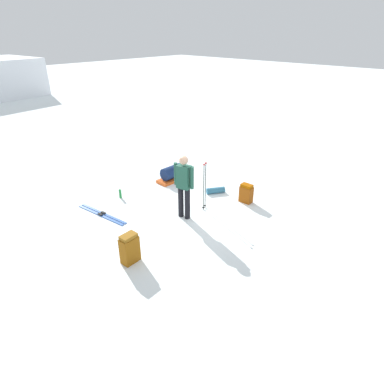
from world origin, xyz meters
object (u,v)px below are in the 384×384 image
(backpack_large_dark, at_px, (130,249))
(backpack_bright, at_px, (246,193))
(ski_poles_planted_near, at_px, (205,184))
(skier_standing, at_px, (184,184))
(sleeping_mat_rolled, at_px, (216,190))
(ski_pair_near, at_px, (102,214))
(thermos_bottle, at_px, (120,194))
(gear_sled, at_px, (173,174))

(backpack_large_dark, bearing_deg, backpack_bright, -3.85)
(ski_poles_planted_near, bearing_deg, skier_standing, 172.96)
(sleeping_mat_rolled, bearing_deg, backpack_large_dark, -169.09)
(skier_standing, distance_m, ski_pair_near, 2.39)
(skier_standing, relative_size, backpack_large_dark, 2.53)
(ski_pair_near, bearing_deg, thermos_bottle, 24.91)
(sleeping_mat_rolled, bearing_deg, backpack_bright, -80.80)
(skier_standing, xyz_separation_m, sleeping_mat_rolled, (1.63, 0.28, -0.86))
(backpack_bright, distance_m, thermos_bottle, 3.62)
(skier_standing, height_order, ski_pair_near, skier_standing)
(skier_standing, height_order, backpack_large_dark, skier_standing)
(ski_pair_near, xyz_separation_m, thermos_bottle, (0.92, 0.43, 0.12))
(backpack_large_dark, height_order, thermos_bottle, backpack_large_dark)
(ski_pair_near, bearing_deg, ski_poles_planted_near, -40.06)
(thermos_bottle, bearing_deg, gear_sled, -6.56)
(ski_pair_near, xyz_separation_m, sleeping_mat_rolled, (3.04, -1.41, 0.08))
(sleeping_mat_rolled, distance_m, thermos_bottle, 2.80)
(backpack_large_dark, xyz_separation_m, thermos_bottle, (1.58, 2.55, -0.20))
(ski_poles_planted_near, xyz_separation_m, sleeping_mat_rolled, (0.94, 0.36, -0.65))
(ski_pair_near, bearing_deg, backpack_bright, -36.69)
(backpack_bright, relative_size, sleeping_mat_rolled, 0.99)
(ski_pair_near, xyz_separation_m, backpack_bright, (3.20, -2.38, 0.25))
(thermos_bottle, bearing_deg, skier_standing, -76.83)
(ski_pair_near, height_order, backpack_large_dark, backpack_large_dark)
(sleeping_mat_rolled, bearing_deg, thermos_bottle, 139.17)
(ski_pair_near, distance_m, sleeping_mat_rolled, 3.35)
(ski_poles_planted_near, relative_size, gear_sled, 1.26)
(backpack_bright, xyz_separation_m, sleeping_mat_rolled, (-0.16, 0.97, -0.18))
(ski_pair_near, xyz_separation_m, ski_poles_planted_near, (2.10, -1.77, 0.73))
(gear_sled, bearing_deg, skier_standing, -126.61)
(ski_pair_near, height_order, backpack_bright, backpack_bright)
(gear_sled, xyz_separation_m, thermos_bottle, (-1.90, 0.22, -0.09))
(ski_poles_planted_near, relative_size, thermos_bottle, 5.15)
(backpack_large_dark, xyz_separation_m, backpack_bright, (3.86, -0.26, -0.06))
(backpack_bright, bearing_deg, ski_pair_near, 143.31)
(sleeping_mat_rolled, relative_size, thermos_bottle, 2.12)
(ski_pair_near, bearing_deg, sleeping_mat_rolled, -24.86)
(sleeping_mat_rolled, bearing_deg, ski_poles_planted_near, -158.90)
(skier_standing, height_order, ski_poles_planted_near, skier_standing)
(backpack_large_dark, xyz_separation_m, gear_sled, (3.48, 2.33, -0.10))
(skier_standing, bearing_deg, ski_poles_planted_near, -7.04)
(ski_pair_near, xyz_separation_m, backpack_large_dark, (-0.67, -2.12, 0.32))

